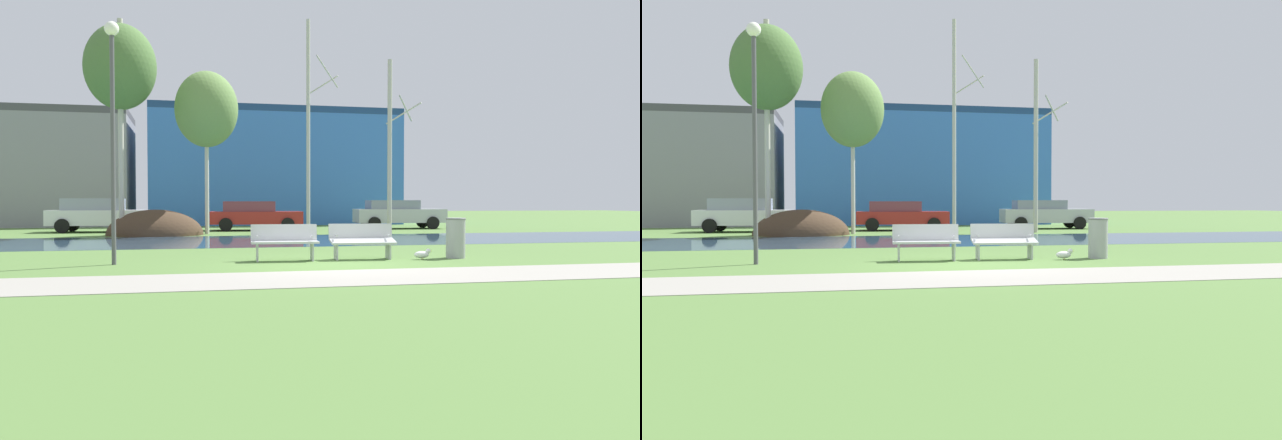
{
  "view_description": "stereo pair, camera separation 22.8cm",
  "coord_description": "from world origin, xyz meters",
  "views": [
    {
      "loc": [
        -3.24,
        -13.34,
        1.43
      ],
      "look_at": [
        0.04,
        1.68,
        0.95
      ],
      "focal_mm": 34.35,
      "sensor_mm": 36.0,
      "label": 1
    },
    {
      "loc": [
        -3.02,
        -13.39,
        1.43
      ],
      "look_at": [
        0.04,
        1.68,
        0.95
      ],
      "focal_mm": 34.35,
      "sensor_mm": 36.0,
      "label": 2
    }
  ],
  "objects": [
    {
      "name": "soil_mound",
      "position": [
        -4.53,
        13.22,
        0.0
      ],
      "size": [
        4.0,
        3.16,
        2.15
      ],
      "primitive_type": "ellipsoid",
      "color": "#423021",
      "rests_on": "ground"
    },
    {
      "name": "bench_left",
      "position": [
        -0.96,
        1.09,
        0.47
      ],
      "size": [
        1.63,
        0.67,
        0.87
      ],
      "color": "#B2B5B7",
      "rests_on": "ground"
    },
    {
      "name": "building_grey_warehouse",
      "position": [
        -11.73,
        24.77,
        3.3
      ],
      "size": [
        10.6,
        6.19,
        6.61
      ],
      "color": "gray",
      "rests_on": "ground"
    },
    {
      "name": "bench_right",
      "position": [
        0.97,
        1.09,
        0.47
      ],
      "size": [
        1.63,
        0.67,
        0.87
      ],
      "color": "#B2B5B7",
      "rests_on": "ground"
    },
    {
      "name": "streetlamp",
      "position": [
        -4.84,
        1.03,
        3.61
      ],
      "size": [
        0.32,
        0.32,
        5.42
      ],
      "color": "#4C4C51",
      "rests_on": "ground"
    },
    {
      "name": "birch_center",
      "position": [
        5.89,
        13.33,
        4.02
      ],
      "size": [
        1.58,
        2.49,
        7.87
      ],
      "color": "#BCB7A8",
      "rests_on": "ground"
    },
    {
      "name": "parked_hatch_third_silver",
      "position": [
        7.49,
        16.83,
        0.79
      ],
      "size": [
        4.73,
        2.18,
        1.48
      ],
      "color": "#B2B5BC",
      "rests_on": "ground"
    },
    {
      "name": "birch_center_left",
      "position": [
        2.09,
        13.32,
        4.83
      ],
      "size": [
        1.42,
        2.66,
        9.45
      ],
      "color": "#BCB7A8",
      "rests_on": "ground"
    },
    {
      "name": "trash_bin",
      "position": [
        3.36,
        0.9,
        0.52
      ],
      "size": [
        0.5,
        0.5,
        1.01
      ],
      "color": "#999B9E",
      "rests_on": "ground"
    },
    {
      "name": "parked_sedan_second_red",
      "position": [
        -0.01,
        16.53,
        0.76
      ],
      "size": [
        4.56,
        2.33,
        1.42
      ],
      "color": "maroon",
      "rests_on": "ground"
    },
    {
      "name": "birch_far_left",
      "position": [
        -5.84,
        12.87,
        6.86
      ],
      "size": [
        2.89,
        2.89,
        8.84
      ],
      "color": "#BCB7A8",
      "rests_on": "ground"
    },
    {
      "name": "birch_left",
      "position": [
        -2.37,
        13.61,
        5.38
      ],
      "size": [
        2.72,
        2.72,
        7.03
      ],
      "color": "beige",
      "rests_on": "ground"
    },
    {
      "name": "paved_path_strip",
      "position": [
        0.0,
        -2.36,
        0.01
      ],
      "size": [
        60.0,
        2.34,
        0.01
      ],
      "primitive_type": "cube",
      "color": "gray",
      "rests_on": "ground"
    },
    {
      "name": "seagull",
      "position": [
        2.39,
        0.69,
        0.13
      ],
      "size": [
        0.46,
        0.17,
        0.27
      ],
      "color": "white",
      "rests_on": "ground"
    },
    {
      "name": "ground_plane",
      "position": [
        0.0,
        10.0,
        0.0
      ],
      "size": [
        120.0,
        120.0,
        0.0
      ],
      "primitive_type": "plane",
      "color": "#517538"
    },
    {
      "name": "building_blue_store",
      "position": [
        2.21,
        25.88,
        3.54
      ],
      "size": [
        15.13,
        7.48,
        7.08
      ],
      "color": "#3870C6",
      "rests_on": "ground"
    },
    {
      "name": "river_band",
      "position": [
        0.0,
        8.61,
        0.0
      ],
      "size": [
        80.0,
        6.49,
        0.01
      ],
      "primitive_type": "cube",
      "color": "#33516B",
      "rests_on": "ground"
    },
    {
      "name": "parked_van_nearest_white",
      "position": [
        -7.16,
        16.43,
        0.82
      ],
      "size": [
        4.76,
        2.26,
        1.56
      ],
      "color": "silver",
      "rests_on": "ground"
    }
  ]
}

